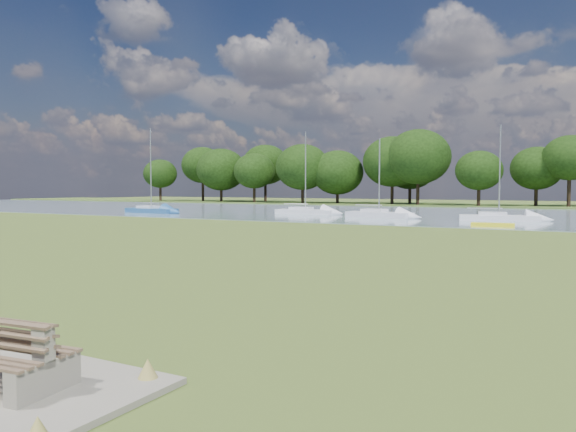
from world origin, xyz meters
The scene contains 11 objects.
ground centered at (0.00, 0.00, 0.00)m, with size 220.00×220.00×0.00m, color brown.
river centered at (0.00, 42.00, 0.00)m, with size 220.00×40.00×0.10m, color gray.
far_bank centered at (0.00, 72.00, 0.00)m, with size 220.00×20.00×0.40m, color #4C6626.
concrete_pad centered at (0.00, -14.00, 0.05)m, with size 4.20×3.20×0.10m, color gray.
bench_pair centered at (0.00, -14.00, 0.53)m, with size 2.09×1.38×1.06m.
kayak centered at (0.73, 24.00, 0.20)m, with size 3.00×0.70×0.30m, color yellow.
tree_line centered at (-12.91, 68.00, 6.68)m, with size 117.18×9.23×11.17m.
sailboat_1 centered at (-36.48, 28.44, 0.54)m, with size 6.90×2.53×9.46m.
sailboat_2 centered at (-0.10, 31.83, 0.50)m, with size 6.72×3.15×8.23m.
sailboat_3 centered at (-10.89, 31.80, 0.53)m, with size 6.76×2.99×7.49m.
sailboat_4 centered at (-20.24, 34.65, 0.50)m, with size 6.66×1.97×8.81m.
Camera 1 is at (7.51, -18.96, 2.99)m, focal length 35.00 mm.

